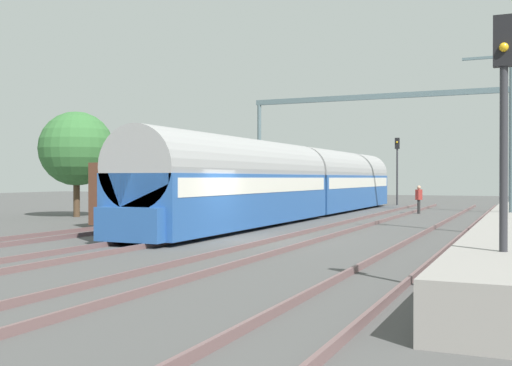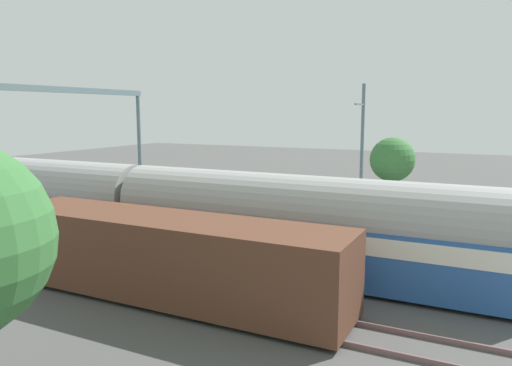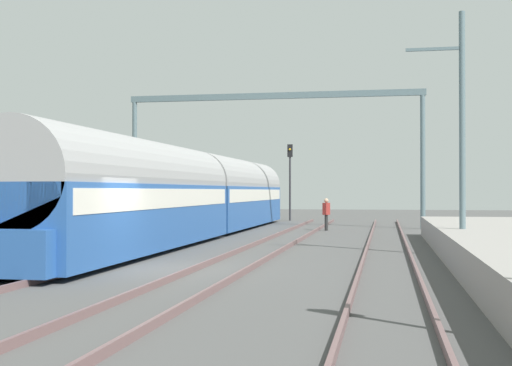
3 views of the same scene
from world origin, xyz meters
name	(u,v)px [view 1 (image 1 of 3)]	position (x,y,z in m)	size (l,w,h in m)	color
ground	(239,239)	(0.00, 0.00, 0.00)	(120.00, 120.00, 0.00)	#4D4D4C
track_far_west	(92,231)	(-6.51, 0.00, 0.08)	(1.52, 60.00, 0.16)	#6D5151
track_west	(186,235)	(-2.17, 0.00, 0.08)	(1.52, 60.00, 0.16)	#6D5151
track_east	(296,240)	(2.17, 0.00, 0.08)	(1.52, 60.00, 0.16)	#6D5151
track_far_east	(426,245)	(6.51, 0.00, 0.08)	(1.52, 60.00, 0.16)	#6D5151
passenger_train	(301,182)	(-2.17, 12.76, 1.97)	(2.93, 32.85, 3.82)	#28569E
freight_car	(191,192)	(-6.51, 8.02, 1.47)	(2.80, 13.00, 2.70)	#563323
person_crossing	(419,197)	(3.33, 18.82, 1.03)	(0.39, 0.47, 1.73)	#272727
railway_signal_near	(504,119)	(9.07, -8.32, 3.24)	(0.36, 0.30, 5.07)	#2D2D33
railway_signal_far	(397,162)	(-0.25, 30.60, 3.46)	(0.36, 0.30, 5.45)	#2D2D33
catenary_gantry	(375,122)	(0.00, 21.51, 5.96)	(17.41, 0.28, 7.86)	slate
catenary_pole_east_mid	(511,126)	(8.86, 5.21, 4.15)	(1.90, 0.20, 8.00)	slate
tree_west_background	(76,149)	(-13.86, 7.90, 3.84)	(4.18, 4.18, 5.94)	#4C3826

